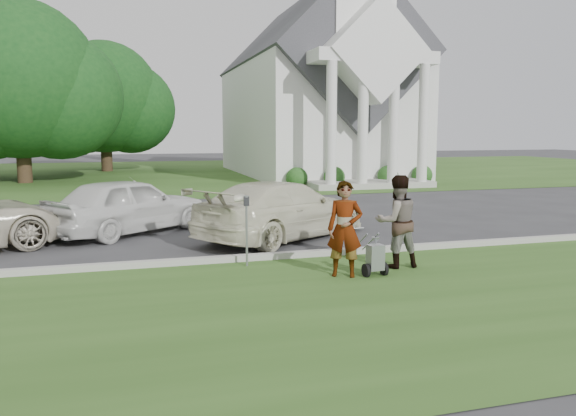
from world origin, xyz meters
name	(u,v)px	position (x,y,z in m)	size (l,w,h in m)	color
ground	(264,266)	(0.00, 0.00, 0.00)	(120.00, 120.00, 0.00)	#333335
grass_strip	(308,310)	(0.00, -3.00, 0.01)	(80.00, 7.00, 0.01)	#2E4F1B
church_lawn	(169,173)	(0.00, 27.00, 0.01)	(80.00, 30.00, 0.01)	#2E4F1B
curb	(258,257)	(0.00, 0.55, 0.07)	(80.00, 0.18, 0.15)	#9E9E93
church	(316,81)	(9.00, 23.11, 5.94)	(9.19, 19.00, 24.10)	white
tree_left	(19,87)	(-8.01, 21.99, 5.11)	(10.63, 8.40, 9.71)	#332316
tree_back	(104,103)	(-4.01, 29.99, 4.73)	(9.61, 7.60, 8.89)	#332316
striping_cart	(375,258)	(1.89, -1.37, 0.36)	(0.48, 0.93, 0.84)	black
person_left	(345,230)	(1.31, -1.24, 0.92)	(0.67, 0.44, 1.85)	#999999
person_right	(397,222)	(2.61, -0.84, 0.95)	(0.92, 0.72, 1.90)	#999999
parking_meter_near	(247,222)	(-0.33, 0.09, 0.94)	(0.11, 0.10, 1.49)	#919499
car_b	(129,205)	(-2.66, 4.73, 0.78)	(1.84, 4.58, 1.56)	silver
car_c	(282,210)	(1.20, 2.86, 0.76)	(2.12, 5.22, 1.52)	beige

